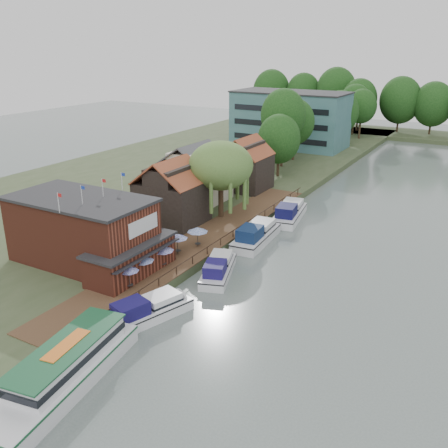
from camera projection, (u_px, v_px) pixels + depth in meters
The scene contains 27 objects.
ground at pixel (216, 301), 48.14m from camera, with size 260.00×260.00×0.00m, color #53605D.
land_bank at pixel (172, 177), 90.52m from camera, with size 50.00×140.00×1.00m, color #384728.
quay_deck at pixel (201, 241), 59.67m from camera, with size 6.00×50.00×0.10m, color #47301E.
quay_rail at pixel (223, 241), 58.67m from camera, with size 0.20×49.00×1.00m, color black, non-canonical shape.
pub at pixel (96, 233), 52.28m from camera, with size 20.00×11.00×7.30m, color maroon, non-canonical shape.
hotel_block at pixel (290, 119), 113.04m from camera, with size 25.40×12.40×12.30m, color #38666B, non-canonical shape.
cottage_a at pixel (172, 191), 64.77m from camera, with size 8.60×7.60×8.50m, color black, non-canonical shape.
cottage_b at pixel (194, 172), 74.32m from camera, with size 9.60×8.60×8.50m, color beige, non-canonical shape.
cottage_c at pixel (246, 163), 79.79m from camera, with size 7.60×7.60×8.50m, color black, non-canonical shape.
willow at pixel (221, 180), 66.41m from camera, with size 8.60×8.60×10.43m, color #476B2D, non-canonical shape.
umbrella_0 at pixel (129, 277), 47.80m from camera, with size 1.98×1.98×2.38m, color navy, non-canonical shape.
umbrella_1 at pixel (143, 267), 50.03m from camera, with size 2.38×2.38×2.38m, color #1B3698, non-canonical shape.
umbrella_2 at pixel (163, 256), 52.44m from camera, with size 2.37×2.37×2.38m, color navy, non-canonical shape.
umbrella_3 at pixel (177, 244), 55.72m from camera, with size 2.35×2.35×2.38m, color navy, non-canonical shape.
umbrella_4 at pixel (198, 237), 57.68m from camera, with size 2.42×2.42×2.38m, color navy, non-canonical shape.
cruiser_0 at pixel (148, 307), 44.56m from camera, with size 3.12×9.67×2.33m, color white, non-canonical shape.
cruiser_1 at pixel (218, 266), 52.92m from camera, with size 3.03×9.39×2.26m, color silver, non-canonical shape.
cruiser_2 at pixel (256, 232), 61.70m from camera, with size 3.52×10.87×2.67m, color silver, non-canonical shape.
cruiser_3 at pixel (290, 210), 69.81m from camera, with size 3.50×10.80×2.65m, color white, non-canonical shape.
tour_boat at pixel (62, 368), 35.54m from camera, with size 4.08×14.51×3.17m, color silver, non-canonical shape.
swan at pixel (110, 351), 39.85m from camera, with size 0.44×0.44×0.44m, color white.
bank_tree_0 at pixel (279, 145), 87.37m from camera, with size 7.53×7.53×10.95m, color #143811, non-canonical shape.
bank_tree_1 at pixel (283, 128), 93.64m from camera, with size 8.42×8.42×14.65m, color #143811, non-canonical shape.
bank_tree_2 at pixel (294, 130), 99.44m from camera, with size 7.90×7.90×12.20m, color #143811, non-canonical shape.
bank_tree_3 at pixel (339, 118), 115.06m from camera, with size 8.59×8.59×12.34m, color #143811, non-canonical shape.
bank_tree_4 at pixel (361, 114), 121.93m from camera, with size 7.25×7.25×12.05m, color #143811, non-canonical shape.
bank_tree_5 at pixel (354, 109), 127.58m from camera, with size 8.27×8.27×12.73m, color #143811, non-canonical shape.
Camera 1 is at (21.89, -36.67, 23.44)m, focal length 40.00 mm.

